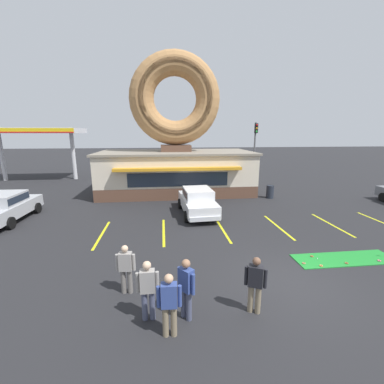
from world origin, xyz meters
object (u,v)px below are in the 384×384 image
at_px(golf_ball, 317,258).
at_px(pedestrian_beanie_man, 126,267).
at_px(pedestrian_blue_sweater_man, 148,288).
at_px(traffic_light_pole, 255,145).
at_px(pedestrian_clipboard_woman, 255,283).
at_px(pedestrian_leather_jacket_man, 186,286).
at_px(car_white, 197,200).
at_px(trash_bin, 270,192).
at_px(car_silver, 7,206).
at_px(pedestrian_hooded_kid, 169,302).

distance_m(golf_ball, pedestrian_beanie_man, 7.25).
distance_m(pedestrian_blue_sweater_man, traffic_light_pole, 20.74).
bearing_deg(pedestrian_clipboard_woman, pedestrian_leather_jacket_man, -179.29).
distance_m(car_white, pedestrian_leather_jacket_man, 9.00).
bearing_deg(trash_bin, traffic_light_pole, 81.76).
bearing_deg(traffic_light_pole, trash_bin, -98.24).
bearing_deg(traffic_light_pole, golf_ball, -100.80).
height_order(pedestrian_leather_jacket_man, pedestrian_clipboard_woman, pedestrian_leather_jacket_man).
xyz_separation_m(car_white, pedestrian_blue_sweater_man, (-2.49, -8.80, 0.05)).
xyz_separation_m(pedestrian_blue_sweater_man, pedestrian_clipboard_woman, (2.86, -0.05, -0.02)).
bearing_deg(pedestrian_clipboard_woman, pedestrian_beanie_man, 160.13).
distance_m(pedestrian_blue_sweater_man, pedestrian_leather_jacket_man, 0.99).
height_order(golf_ball, car_white, car_white).
bearing_deg(car_silver, pedestrian_clipboard_woman, -38.55).
bearing_deg(pedestrian_leather_jacket_man, golf_ball, 26.11).
height_order(car_white, pedestrian_beanie_man, car_white).
height_order(pedestrian_hooded_kid, pedestrian_clipboard_woman, pedestrian_hooded_kid).
relative_size(golf_ball, car_white, 0.01).
bearing_deg(pedestrian_blue_sweater_man, golf_ball, 21.93).
height_order(pedestrian_hooded_kid, pedestrian_leather_jacket_man, pedestrian_leather_jacket_man).
distance_m(golf_ball, traffic_light_pole, 16.44).
bearing_deg(traffic_light_pole, pedestrian_clipboard_woman, -109.52).
height_order(pedestrian_hooded_kid, pedestrian_beanie_man, pedestrian_hooded_kid).
xyz_separation_m(car_white, trash_bin, (5.98, 3.30, -0.37)).
distance_m(car_white, pedestrian_clipboard_woman, 8.86).
distance_m(pedestrian_leather_jacket_man, pedestrian_beanie_man, 2.16).
relative_size(pedestrian_leather_jacket_man, traffic_light_pole, 0.29).
bearing_deg(car_silver, car_white, 0.21).
bearing_deg(car_white, car_silver, -179.79).
height_order(pedestrian_blue_sweater_man, pedestrian_leather_jacket_man, pedestrian_leather_jacket_man).
xyz_separation_m(car_silver, pedestrian_leather_jacket_man, (9.19, -8.83, 0.07)).
relative_size(pedestrian_clipboard_woman, traffic_light_pole, 0.28).
relative_size(car_silver, pedestrian_leather_jacket_man, 2.71).
xyz_separation_m(car_silver, trash_bin, (16.66, 3.34, -0.37)).
height_order(pedestrian_blue_sweater_man, trash_bin, pedestrian_blue_sweater_man).
bearing_deg(traffic_light_pole, pedestrian_beanie_man, -120.59).
bearing_deg(pedestrian_beanie_man, pedestrian_clipboard_woman, -19.87).
height_order(car_silver, trash_bin, car_silver).
distance_m(car_silver, trash_bin, 17.00).
bearing_deg(pedestrian_beanie_man, pedestrian_blue_sweater_man, -59.84).
xyz_separation_m(pedestrian_blue_sweater_man, trash_bin, (8.46, 12.10, -0.43)).
xyz_separation_m(car_white, pedestrian_clipboard_woman, (0.37, -8.85, 0.03)).
distance_m(pedestrian_hooded_kid, pedestrian_beanie_man, 2.26).
xyz_separation_m(pedestrian_blue_sweater_man, pedestrian_beanie_man, (-0.72, 1.24, -0.06)).
bearing_deg(traffic_light_pole, car_silver, -151.49).
bearing_deg(car_white, golf_ball, -58.19).
bearing_deg(pedestrian_leather_jacket_man, pedestrian_clipboard_woman, 0.71).
relative_size(car_white, pedestrian_beanie_man, 2.96).
height_order(golf_ball, trash_bin, trash_bin).
distance_m(pedestrian_blue_sweater_man, pedestrian_hooded_kid, 0.83).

